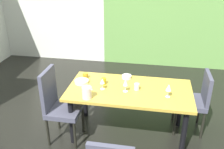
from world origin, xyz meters
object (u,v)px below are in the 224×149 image
at_px(wine_glass_rear, 125,83).
at_px(wine_glass_center, 102,81).
at_px(wine_glass_east, 169,88).
at_px(chair_left_near, 58,103).
at_px(dining_table, 129,95).
at_px(cup_left, 104,81).
at_px(cup_corner, 137,87).
at_px(serving_bowl_right, 127,77).
at_px(chair_right_far, 196,98).
at_px(serving_bowl_near_shelf, 82,82).
at_px(pitcher_north, 87,93).
at_px(cup_west, 85,76).

distance_m(wine_glass_rear, wine_glass_center, 0.31).
bearing_deg(wine_glass_center, wine_glass_east, -3.68).
bearing_deg(chair_left_near, dining_table, 105.70).
bearing_deg(dining_table, cup_left, 168.37).
bearing_deg(cup_left, wine_glass_rear, -25.49).
bearing_deg(cup_corner, serving_bowl_right, 118.37).
relative_size(chair_right_far, wine_glass_east, 5.08).
distance_m(chair_left_near, cup_corner, 1.09).
height_order(wine_glass_east, serving_bowl_near_shelf, wine_glass_east).
height_order(wine_glass_east, pitcher_north, wine_glass_east).
height_order(chair_right_far, cup_left, chair_right_far).
relative_size(dining_table, wine_glass_rear, 9.46).
distance_m(wine_glass_rear, wine_glass_east, 0.56).
height_order(wine_glass_rear, serving_bowl_right, wine_glass_rear).
bearing_deg(cup_west, cup_left, -25.12).
height_order(chair_left_near, pitcher_north, chair_left_near).
bearing_deg(cup_corner, pitcher_north, -150.99).
distance_m(chair_right_far, wine_glass_east, 0.66).
height_order(serving_bowl_right, cup_west, cup_west).
bearing_deg(wine_glass_east, cup_corner, 163.59).
bearing_deg(cup_corner, wine_glass_center, -171.95).
distance_m(wine_glass_east, cup_west, 1.24).
distance_m(chair_left_near, serving_bowl_near_shelf, 0.45).
bearing_deg(cup_corner, chair_left_near, -165.88).
bearing_deg(wine_glass_rear, chair_left_near, -168.22).
xyz_separation_m(chair_left_near, serving_bowl_near_shelf, (0.25, 0.32, 0.19)).
relative_size(chair_right_far, cup_corner, 10.39).
xyz_separation_m(serving_bowl_near_shelf, cup_corner, (0.79, -0.06, 0.02)).
height_order(chair_right_far, chair_left_near, chair_left_near).
xyz_separation_m(dining_table, wine_glass_east, (0.51, -0.12, 0.22)).
height_order(wine_glass_rear, cup_corner, wine_glass_rear).
distance_m(dining_table, serving_bowl_right, 0.35).
xyz_separation_m(dining_table, chair_left_near, (-0.94, -0.26, -0.07)).
relative_size(cup_corner, pitcher_north, 0.56).
height_order(dining_table, cup_left, cup_left).
relative_size(wine_glass_center, serving_bowl_right, 1.13).
distance_m(serving_bowl_right, cup_corner, 0.37).
bearing_deg(pitcher_north, cup_corner, 29.01).
bearing_deg(wine_glass_center, wine_glass_rear, -1.84).
bearing_deg(chair_right_far, wine_glass_center, 104.46).
height_order(chair_left_near, serving_bowl_near_shelf, chair_left_near).
bearing_deg(wine_glass_east, dining_table, 166.27).
bearing_deg(wine_glass_east, pitcher_north, -168.18).
bearing_deg(wine_glass_center, chair_right_far, 14.46).
bearing_deg(chair_right_far, serving_bowl_right, 86.63).
distance_m(wine_glass_rear, cup_west, 0.70).
relative_size(chair_right_far, serving_bowl_near_shelf, 4.66).
xyz_separation_m(wine_glass_east, wine_glass_center, (-0.87, 0.06, -0.02)).
relative_size(wine_glass_center, cup_left, 1.68).
bearing_deg(serving_bowl_near_shelf, chair_left_near, -127.79).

